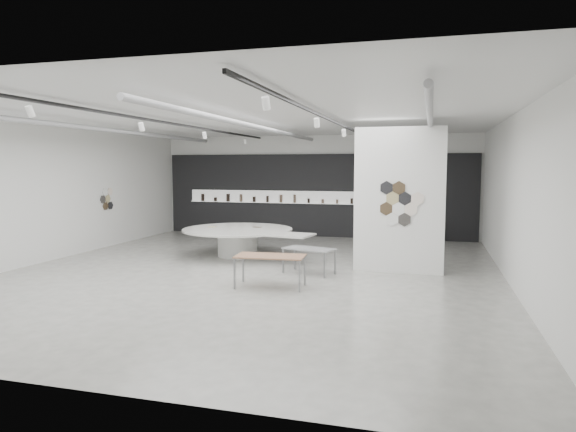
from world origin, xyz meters
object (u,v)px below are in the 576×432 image
(partition_column, at_px, (399,200))
(kitchen_counter, at_px, (411,229))
(display_island, at_px, (239,238))
(sample_table_stone, at_px, (309,250))
(sample_table_wood, at_px, (270,258))

(partition_column, distance_m, kitchen_counter, 5.67)
(display_island, bearing_deg, kitchen_counter, 53.08)
(partition_column, xyz_separation_m, sample_table_stone, (-2.10, -0.81, -1.22))
(partition_column, relative_size, display_island, 0.83)
(sample_table_stone, bearing_deg, kitchen_counter, 70.74)
(sample_table_wood, distance_m, kitchen_counter, 8.37)
(sample_table_wood, xyz_separation_m, sample_table_stone, (0.49, 1.61, -0.07))
(kitchen_counter, bearing_deg, sample_table_stone, -110.93)
(display_island, bearing_deg, partition_column, -2.81)
(sample_table_stone, bearing_deg, partition_column, 21.09)
(partition_column, relative_size, sample_table_wood, 2.32)
(partition_column, xyz_separation_m, sample_table_wood, (-2.59, -2.42, -1.15))
(partition_column, distance_m, display_island, 4.92)
(sample_table_wood, height_order, kitchen_counter, kitchen_counter)
(display_island, relative_size, sample_table_wood, 2.80)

